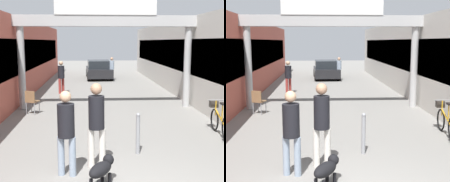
# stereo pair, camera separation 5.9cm
# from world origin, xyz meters

# --- Properties ---
(storefront_right) EXTENTS (3.00, 26.00, 3.73)m
(storefront_right) POSITION_xyz_m (5.09, 11.00, 1.87)
(storefront_right) COLOR beige
(storefront_right) RESTS_ON ground_plane
(arcade_sign_gateway) EXTENTS (7.40, 0.47, 4.35)m
(arcade_sign_gateway) POSITION_xyz_m (0.00, 8.21, 3.12)
(arcade_sign_gateway) COLOR #B2B2B2
(arcade_sign_gateway) RESTS_ON ground_plane
(pedestrian_with_dog) EXTENTS (0.42, 0.42, 1.74)m
(pedestrian_with_dog) POSITION_xyz_m (-1.09, 1.72, 1.00)
(pedestrian_with_dog) COLOR #8C9EB2
(pedestrian_with_dog) RESTS_ON ground_plane
(pedestrian_companion) EXTENTS (0.39, 0.36, 1.84)m
(pedestrian_companion) POSITION_xyz_m (-0.48, 2.12, 1.06)
(pedestrian_companion) COLOR silver
(pedestrian_companion) RESTS_ON ground_plane
(pedestrian_carrying_crate) EXTENTS (0.48, 0.48, 1.70)m
(pedestrian_carrying_crate) POSITION_xyz_m (-2.15, 11.93, 0.97)
(pedestrian_carrying_crate) COLOR #99332D
(pedestrian_carrying_crate) RESTS_ON ground_plane
(pedestrian_elderly_walking) EXTENTS (0.34, 0.38, 1.60)m
(pedestrian_elderly_walking) POSITION_xyz_m (0.84, 17.36, 0.91)
(pedestrian_elderly_walking) COLOR navy
(pedestrian_elderly_walking) RESTS_ON ground_plane
(dog_on_leash) EXTENTS (0.61, 0.74, 0.53)m
(dog_on_leash) POSITION_xyz_m (-0.40, 1.23, 0.33)
(dog_on_leash) COLOR black
(dog_on_leash) RESTS_ON ground_plane
(bicycle_orange_third) EXTENTS (0.46, 1.69, 0.98)m
(bicycle_orange_third) POSITION_xyz_m (3.13, 4.30, 0.44)
(bicycle_orange_third) COLOR black
(bicycle_orange_third) RESTS_ON ground_plane
(bollard_post_metal) EXTENTS (0.10, 0.10, 1.01)m
(bollard_post_metal) POSITION_xyz_m (0.52, 2.85, 0.51)
(bollard_post_metal) COLOR gray
(bollard_post_metal) RESTS_ON ground_plane
(cafe_chair_wood_nearer) EXTENTS (0.52, 0.52, 0.89)m
(cafe_chair_wood_nearer) POSITION_xyz_m (-2.82, 7.26, 0.54)
(cafe_chair_wood_nearer) COLOR gray
(cafe_chair_wood_nearer) RESTS_ON ground_plane
(parked_car_black) EXTENTS (1.94, 4.07, 1.33)m
(parked_car_black) POSITION_xyz_m (-0.04, 18.46, 0.64)
(parked_car_black) COLOR black
(parked_car_black) RESTS_ON ground_plane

